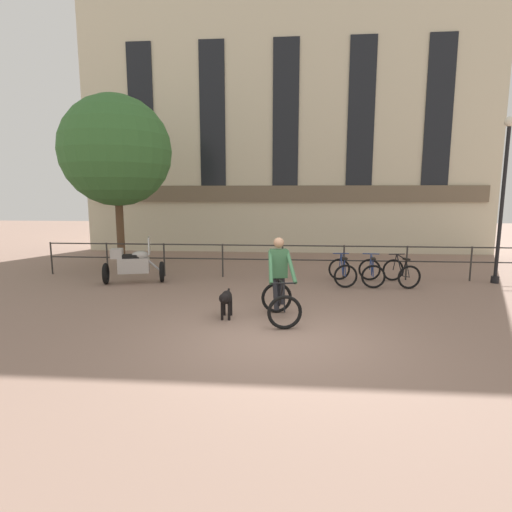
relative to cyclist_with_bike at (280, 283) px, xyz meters
name	(u,v)px	position (x,y,z in m)	size (l,w,h in m)	color
ground_plane	(278,337)	(0.00, -1.10, -0.76)	(60.00, 60.00, 0.00)	#8E7060
canal_railing	(283,256)	(0.00, 4.10, -0.05)	(15.05, 0.05, 1.05)	#2D2B28
building_facade	(286,129)	(0.00, 9.89, 4.63)	(18.00, 0.72, 10.84)	beige
cyclist_with_bike	(280,283)	(0.00, 0.00, 0.00)	(0.87, 1.27, 1.70)	black
dog	(226,299)	(-1.11, -0.12, -0.33)	(0.23, 0.92, 0.62)	black
parked_motorcycle	(133,264)	(-4.34, 3.03, -0.20)	(1.81, 1.03, 1.35)	black
parked_bicycle_near_lamp	(342,272)	(1.75, 3.44, -0.41)	(0.71, 1.14, 0.86)	black
parked_bicycle_mid_left	(371,272)	(2.58, 3.44, -0.41)	(0.76, 1.17, 0.86)	black
parked_bicycle_mid_right	(401,272)	(3.42, 3.44, -0.41)	(0.84, 1.20, 0.86)	black
street_lamp	(503,192)	(6.25, 3.90, 1.87)	(0.28, 0.28, 4.72)	black
tree_canalside_left	(116,151)	(-5.64, 5.24, 3.25)	(3.68, 3.68, 5.86)	brown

